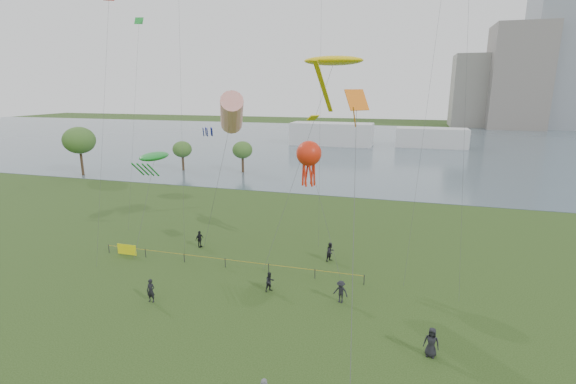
# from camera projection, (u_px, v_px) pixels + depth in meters

# --- Properties ---
(ground_plane) EXTENTS (400.00, 400.00, 0.00)m
(ground_plane) POSITION_uv_depth(u_px,v_px,m) (237.00, 379.00, 22.42)
(ground_plane) COLOR #1E3611
(lake) EXTENTS (400.00, 120.00, 0.08)m
(lake) POSITION_uv_depth(u_px,v_px,m) (377.00, 144.00, 115.66)
(lake) COLOR #4F616C
(lake) RESTS_ON ground_plane
(building_mid) EXTENTS (20.00, 20.00, 38.00)m
(building_mid) POSITION_uv_depth(u_px,v_px,m) (517.00, 77.00, 156.55)
(building_mid) COLOR slate
(building_mid) RESTS_ON ground_plane
(building_low) EXTENTS (16.00, 18.00, 28.00)m
(building_low) POSITION_uv_depth(u_px,v_px,m) (473.00, 91.00, 167.11)
(building_low) COLOR gray
(building_low) RESTS_ON ground_plane
(pavilion_left) EXTENTS (22.00, 8.00, 6.00)m
(pavilion_left) POSITION_uv_depth(u_px,v_px,m) (332.00, 134.00, 113.48)
(pavilion_left) COLOR silver
(pavilion_left) RESTS_ON ground_plane
(pavilion_right) EXTENTS (18.00, 7.00, 5.00)m
(pavilion_right) POSITION_uv_depth(u_px,v_px,m) (431.00, 138.00, 109.44)
(pavilion_right) COLOR silver
(pavilion_right) RESTS_ON ground_plane
(trees) EXTENTS (31.19, 14.87, 8.61)m
(trees) POSITION_uv_depth(u_px,v_px,m) (130.00, 144.00, 74.55)
(trees) COLOR #372719
(trees) RESTS_ON ground_plane
(fence) EXTENTS (24.07, 0.07, 1.05)m
(fence) POSITION_uv_depth(u_px,v_px,m) (163.00, 254.00, 37.92)
(fence) COLOR black
(fence) RESTS_ON ground_plane
(spectator_a) EXTENTS (0.94, 0.96, 1.56)m
(spectator_a) POSITION_uv_depth(u_px,v_px,m) (270.00, 282.00, 31.97)
(spectator_a) COLOR black
(spectator_a) RESTS_ON ground_plane
(spectator_b) EXTENTS (1.22, 0.88, 1.71)m
(spectator_b) POSITION_uv_depth(u_px,v_px,m) (341.00, 292.00, 30.27)
(spectator_b) COLOR black
(spectator_b) RESTS_ON ground_plane
(spectator_c) EXTENTS (0.69, 1.06, 1.67)m
(spectator_c) POSITION_uv_depth(u_px,v_px,m) (200.00, 239.00, 40.82)
(spectator_c) COLOR black
(spectator_c) RESTS_ON ground_plane
(spectator_d) EXTENTS (0.97, 0.73, 1.80)m
(spectator_d) POSITION_uv_depth(u_px,v_px,m) (431.00, 342.00, 24.17)
(spectator_d) COLOR black
(spectator_d) RESTS_ON ground_plane
(spectator_f) EXTENTS (0.65, 0.43, 1.76)m
(spectator_f) POSITION_uv_depth(u_px,v_px,m) (151.00, 291.00, 30.35)
(spectator_f) COLOR black
(spectator_f) RESTS_ON ground_plane
(spectator_g) EXTENTS (1.02, 1.08, 1.75)m
(spectator_g) POSITION_uv_depth(u_px,v_px,m) (330.00, 252.00, 37.54)
(spectator_g) COLOR black
(spectator_g) RESTS_ON ground_plane
(kite_stingray) EXTENTS (7.04, 10.15, 18.02)m
(kite_stingray) POSITION_uv_depth(u_px,v_px,m) (333.00, 61.00, 37.10)
(kite_stingray) COLOR #3F3F42
(kite_windsock) EXTENTS (5.41, 5.27, 15.05)m
(kite_windsock) POSITION_uv_depth(u_px,v_px,m) (232.00, 113.00, 36.98)
(kite_windsock) COLOR #3F3F42
(kite_creature) EXTENTS (2.14, 6.42, 9.19)m
(kite_creature) POSITION_uv_depth(u_px,v_px,m) (154.00, 157.00, 40.16)
(kite_creature) COLOR #3F3F42
(kite_octopus) EXTENTS (4.81, 4.92, 10.76)m
(kite_octopus) POSITION_uv_depth(u_px,v_px,m) (309.00, 154.00, 36.60)
(kite_octopus) COLOR #3F3F42
(kite_delta) EXTENTS (2.81, 15.57, 15.16)m
(kite_delta) POSITION_uv_depth(u_px,v_px,m) (356.00, 113.00, 25.45)
(kite_delta) COLOR #3F3F42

